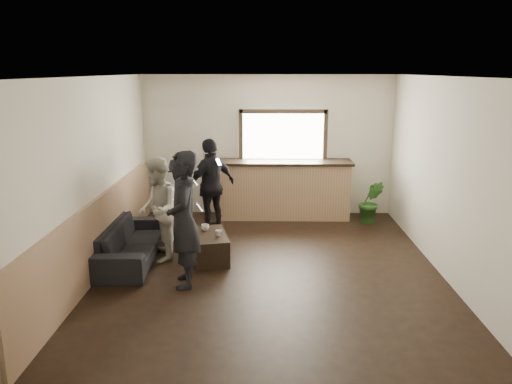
{
  "coord_description": "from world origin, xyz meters",
  "views": [
    {
      "loc": [
        -0.08,
        -6.97,
        2.89
      ],
      "look_at": [
        -0.2,
        0.4,
        1.08
      ],
      "focal_mm": 35.0,
      "sensor_mm": 36.0,
      "label": 1
    }
  ],
  "objects_px": {
    "coffee_table": "(210,246)",
    "sofa": "(130,242)",
    "person_d": "(211,186)",
    "potted_plant": "(371,202)",
    "cup_a": "(205,227)",
    "person_b": "(158,210)",
    "person_c": "(183,202)",
    "cup_b": "(219,233)",
    "bar_counter": "(283,186)",
    "person_a": "(183,220)"
  },
  "relations": [
    {
      "from": "cup_a",
      "to": "cup_b",
      "type": "bearing_deg",
      "value": -47.88
    },
    {
      "from": "bar_counter",
      "to": "person_b",
      "type": "relative_size",
      "value": 1.68
    },
    {
      "from": "coffee_table",
      "to": "sofa",
      "type": "bearing_deg",
      "value": -177.02
    },
    {
      "from": "sofa",
      "to": "person_c",
      "type": "bearing_deg",
      "value": -46.75
    },
    {
      "from": "sofa",
      "to": "person_d",
      "type": "distance_m",
      "value": 1.93
    },
    {
      "from": "coffee_table",
      "to": "cup_a",
      "type": "height_order",
      "value": "cup_a"
    },
    {
      "from": "coffee_table",
      "to": "potted_plant",
      "type": "relative_size",
      "value": 1.1
    },
    {
      "from": "cup_a",
      "to": "person_d",
      "type": "distance_m",
      "value": 1.3
    },
    {
      "from": "cup_a",
      "to": "person_b",
      "type": "height_order",
      "value": "person_b"
    },
    {
      "from": "bar_counter",
      "to": "person_c",
      "type": "height_order",
      "value": "bar_counter"
    },
    {
      "from": "cup_b",
      "to": "person_a",
      "type": "height_order",
      "value": "person_a"
    },
    {
      "from": "sofa",
      "to": "cup_b",
      "type": "relative_size",
      "value": 20.31
    },
    {
      "from": "cup_a",
      "to": "cup_b",
      "type": "relative_size",
      "value": 1.27
    },
    {
      "from": "cup_a",
      "to": "coffee_table",
      "type": "bearing_deg",
      "value": -63.55
    },
    {
      "from": "bar_counter",
      "to": "person_b",
      "type": "height_order",
      "value": "bar_counter"
    },
    {
      "from": "coffee_table",
      "to": "person_d",
      "type": "relative_size",
      "value": 0.54
    },
    {
      "from": "person_c",
      "to": "cup_b",
      "type": "bearing_deg",
      "value": 42.07
    },
    {
      "from": "sofa",
      "to": "cup_a",
      "type": "distance_m",
      "value": 1.18
    },
    {
      "from": "person_b",
      "to": "cup_a",
      "type": "bearing_deg",
      "value": 94.82
    },
    {
      "from": "cup_a",
      "to": "cup_b",
      "type": "height_order",
      "value": "cup_a"
    },
    {
      "from": "coffee_table",
      "to": "person_d",
      "type": "distance_m",
      "value": 1.55
    },
    {
      "from": "person_b",
      "to": "coffee_table",
      "type": "bearing_deg",
      "value": 80.84
    },
    {
      "from": "potted_plant",
      "to": "person_a",
      "type": "relative_size",
      "value": 0.45
    },
    {
      "from": "person_d",
      "to": "bar_counter",
      "type": "bearing_deg",
      "value": 171.14
    },
    {
      "from": "cup_a",
      "to": "person_c",
      "type": "bearing_deg",
      "value": 130.95
    },
    {
      "from": "bar_counter",
      "to": "person_b",
      "type": "xyz_separation_m",
      "value": [
        -2.0,
        -2.35,
        0.16
      ]
    },
    {
      "from": "person_c",
      "to": "bar_counter",
      "type": "bearing_deg",
      "value": 134.62
    },
    {
      "from": "bar_counter",
      "to": "cup_b",
      "type": "bearing_deg",
      "value": -113.8
    },
    {
      "from": "cup_a",
      "to": "potted_plant",
      "type": "height_order",
      "value": "potted_plant"
    },
    {
      "from": "person_c",
      "to": "person_d",
      "type": "height_order",
      "value": "person_d"
    },
    {
      "from": "potted_plant",
      "to": "sofa",
      "type": "bearing_deg",
      "value": -154.05
    },
    {
      "from": "cup_a",
      "to": "person_a",
      "type": "distance_m",
      "value": 1.23
    },
    {
      "from": "sofa",
      "to": "potted_plant",
      "type": "height_order",
      "value": "potted_plant"
    },
    {
      "from": "bar_counter",
      "to": "cup_b",
      "type": "relative_size",
      "value": 27.2
    },
    {
      "from": "potted_plant",
      "to": "person_a",
      "type": "height_order",
      "value": "person_a"
    },
    {
      "from": "person_b",
      "to": "person_d",
      "type": "relative_size",
      "value": 0.94
    },
    {
      "from": "person_a",
      "to": "person_c",
      "type": "bearing_deg",
      "value": 179.31
    },
    {
      "from": "bar_counter",
      "to": "coffee_table",
      "type": "bearing_deg",
      "value": -117.68
    },
    {
      "from": "sofa",
      "to": "cup_b",
      "type": "distance_m",
      "value": 1.39
    },
    {
      "from": "cup_a",
      "to": "person_b",
      "type": "distance_m",
      "value": 0.8
    },
    {
      "from": "bar_counter",
      "to": "sofa",
      "type": "relative_size",
      "value": 1.34
    },
    {
      "from": "sofa",
      "to": "cup_a",
      "type": "relative_size",
      "value": 15.96
    },
    {
      "from": "coffee_table",
      "to": "cup_a",
      "type": "relative_size",
      "value": 7.31
    },
    {
      "from": "coffee_table",
      "to": "person_d",
      "type": "bearing_deg",
      "value": 94.2
    },
    {
      "from": "bar_counter",
      "to": "potted_plant",
      "type": "relative_size",
      "value": 3.21
    },
    {
      "from": "cup_b",
      "to": "potted_plant",
      "type": "xyz_separation_m",
      "value": [
        2.75,
        2.04,
        -0.04
      ]
    },
    {
      "from": "person_d",
      "to": "sofa",
      "type": "bearing_deg",
      "value": 8.84
    },
    {
      "from": "person_a",
      "to": "person_d",
      "type": "bearing_deg",
      "value": 166.47
    },
    {
      "from": "coffee_table",
      "to": "person_a",
      "type": "bearing_deg",
      "value": -103.78
    },
    {
      "from": "person_b",
      "to": "person_d",
      "type": "bearing_deg",
      "value": 143.89
    }
  ]
}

